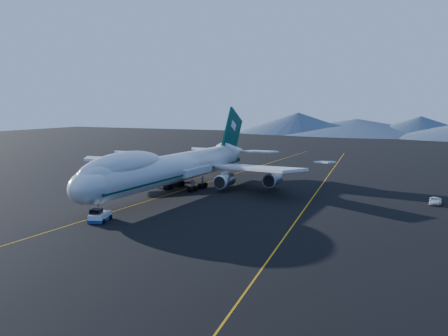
% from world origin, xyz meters
% --- Properties ---
extents(ground, '(500.00, 500.00, 0.00)m').
position_xyz_m(ground, '(0.00, 0.00, 0.00)').
color(ground, black).
rests_on(ground, ground).
extents(taxiway_line_main, '(0.25, 220.00, 0.01)m').
position_xyz_m(taxiway_line_main, '(0.00, 0.00, 0.01)').
color(taxiway_line_main, '#C7840B').
rests_on(taxiway_line_main, ground).
extents(taxiway_line_side, '(28.08, 198.09, 0.01)m').
position_xyz_m(taxiway_line_side, '(30.00, 10.00, 0.01)').
color(taxiway_line_side, '#C7840B').
rests_on(taxiway_line_side, ground).
extents(boeing_747, '(59.62, 72.43, 19.37)m').
position_xyz_m(boeing_747, '(0.00, 0.03, 5.81)').
color(boeing_747, silver).
rests_on(boeing_747, ground).
extents(pushback_tug, '(4.17, 5.74, 2.25)m').
position_xyz_m(pushback_tug, '(2.80, -29.50, 0.71)').
color(pushback_tug, silver).
rests_on(pushback_tug, ground).
extents(service_van, '(2.48, 5.09, 1.40)m').
position_xyz_m(service_van, '(54.69, 11.18, 0.70)').
color(service_van, silver).
rests_on(service_van, ground).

